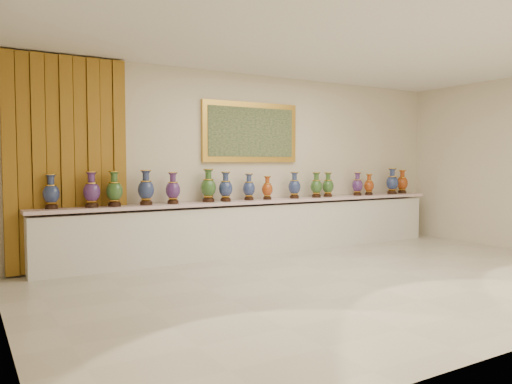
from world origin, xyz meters
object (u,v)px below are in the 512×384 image
Objects in this scene: vase_0 at (51,193)px; counter at (261,227)px; vase_1 at (92,191)px; vase_2 at (114,191)px.

counter is at bearing -0.34° from vase_0.
vase_1 is (-2.75, -0.05, 0.69)m from counter.
vase_0 reaches higher than counter.
counter is 14.59× the size of vase_2.
vase_2 is (-2.44, -0.05, 0.69)m from counter.
vase_2 is at bearing -178.86° from counter.
vase_1 reaches higher than vase_0.
counter is 3.33m from vase_0.
counter is at bearing 1.14° from vase_2.
vase_1 is at bearing -179.05° from counter.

